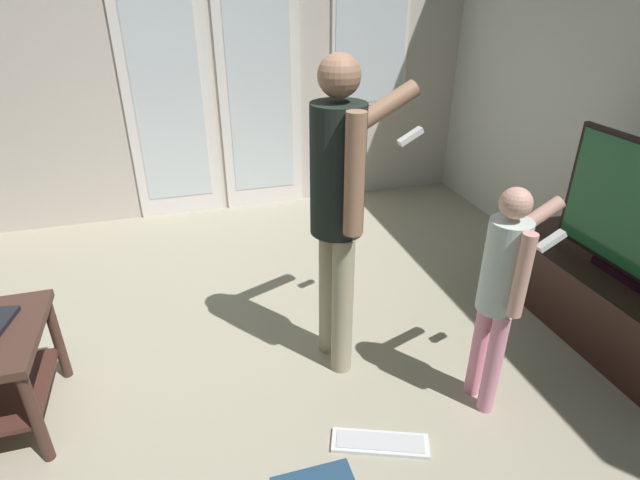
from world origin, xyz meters
The scene contains 7 objects.
ground_plane centered at (0.00, 0.00, -0.01)m, with size 5.72×4.65×0.02m, color #A69D87.
wall_back_with_doors centered at (0.09, 2.29, 1.36)m, with size 5.72×0.09×2.79m.
tv_stand centered at (2.46, -0.27, 0.20)m, with size 0.50×1.54×0.41m.
flat_screen_tv centered at (2.46, -0.27, 0.79)m, with size 0.08×0.99×0.75m.
person_adult centered at (0.90, -0.01, 0.97)m, with size 0.67×0.49×1.61m.
person_child centered at (1.49, -0.51, 0.69)m, with size 0.49×0.31×1.14m.
loose_keyboard centered at (0.90, -0.63, 0.01)m, with size 0.46×0.28×0.02m.
Camera 1 is at (0.19, -2.08, 1.87)m, focal length 28.02 mm.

